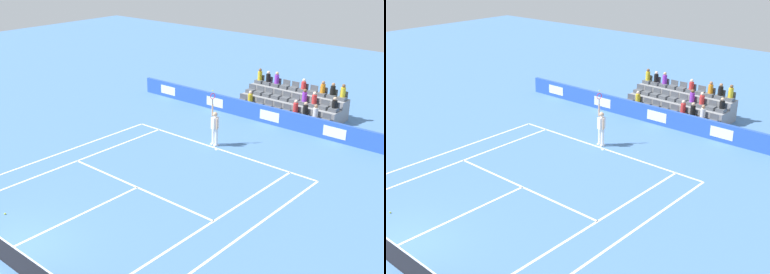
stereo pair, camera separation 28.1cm
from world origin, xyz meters
TOP-DOWN VIEW (x-y plane):
  - line_baseline at (0.00, -11.89)m, footprint 10.97×0.10m
  - line_service at (0.00, -6.40)m, footprint 8.23×0.10m
  - line_centre_service at (0.00, -3.20)m, footprint 0.10×6.40m
  - line_singles_sideline_left at (4.12, -5.95)m, footprint 0.10×11.89m
  - line_singles_sideline_right at (-4.12, -5.95)m, footprint 0.10×11.89m
  - line_doubles_sideline_left at (5.49, -5.95)m, footprint 0.10×11.89m
  - line_doubles_sideline_right at (-5.49, -5.95)m, footprint 0.10×11.89m
  - line_centre_mark at (0.00, -11.79)m, footprint 0.10×0.20m
  - sponsor_barrier at (-0.00, -16.68)m, footprint 19.64×0.22m
  - tennis_player at (0.43, -12.16)m, footprint 0.51×0.41m
  - stadium_stand at (-0.02, -18.99)m, footprint 6.20×2.85m
  - loose_tennis_ball at (2.17, -1.59)m, footprint 0.07×0.07m

SIDE VIEW (x-z plane):
  - line_baseline at x=0.00m, z-range 0.00..0.01m
  - line_service at x=0.00m, z-range 0.00..0.01m
  - line_centre_service at x=0.00m, z-range 0.00..0.01m
  - line_singles_sideline_left at x=4.12m, z-range 0.00..0.01m
  - line_singles_sideline_right at x=-4.12m, z-range 0.00..0.01m
  - line_doubles_sideline_left at x=5.49m, z-range 0.00..0.01m
  - line_doubles_sideline_right at x=-5.49m, z-range 0.00..0.01m
  - line_centre_mark at x=0.00m, z-range 0.00..0.01m
  - loose_tennis_ball at x=2.17m, z-range 0.00..0.07m
  - sponsor_barrier at x=0.00m, z-range 0.00..0.99m
  - stadium_stand at x=-0.02m, z-range -0.53..1.67m
  - tennis_player at x=0.43m, z-range -0.43..2.42m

